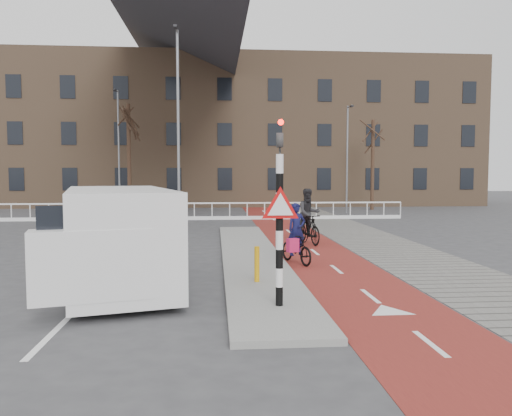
{
  "coord_description": "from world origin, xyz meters",
  "views": [
    {
      "loc": [
        -1.81,
        -11.31,
        2.64
      ],
      "look_at": [
        -0.47,
        5.0,
        1.5
      ],
      "focal_mm": 35.0,
      "sensor_mm": 36.0,
      "label": 1
    }
  ],
  "objects": [
    {
      "name": "van",
      "position": [
        -4.0,
        0.18,
        1.21
      ],
      "size": [
        3.38,
        5.69,
        2.29
      ],
      "rotation": [
        0.0,
        0.0,
        0.25
      ],
      "color": "silver",
      "rests_on": "ground"
    },
    {
      "name": "streetlight_near",
      "position": [
        -3.44,
        11.27,
        4.46
      ],
      "size": [
        0.12,
        0.12,
        8.92
      ],
      "primitive_type": "cylinder",
      "color": "slate",
      "rests_on": "ground"
    },
    {
      "name": "tree_right",
      "position": [
        9.53,
        23.99,
        3.24
      ],
      "size": [
        0.26,
        0.26,
        6.47
      ],
      "primitive_type": "cylinder",
      "color": "#331F16",
      "rests_on": "ground"
    },
    {
      "name": "cyclist_near",
      "position": [
        0.55,
        2.99,
        0.6
      ],
      "size": [
        1.13,
        1.77,
        1.77
      ],
      "rotation": [
        0.0,
        0.0,
        0.36
      ],
      "color": "black",
      "rests_on": "bike_lane"
    },
    {
      "name": "sidewalk",
      "position": [
        4.3,
        10.0,
        0.01
      ],
      "size": [
        3.0,
        60.0,
        0.01
      ],
      "primitive_type": "cube",
      "color": "slate",
      "rests_on": "ground"
    },
    {
      "name": "bike_lane",
      "position": [
        1.5,
        10.0,
        0.01
      ],
      "size": [
        2.5,
        60.0,
        0.01
      ],
      "primitive_type": "cube",
      "color": "maroon",
      "rests_on": "ground"
    },
    {
      "name": "railing",
      "position": [
        -5.0,
        17.0,
        0.31
      ],
      "size": [
        28.0,
        0.1,
        0.99
      ],
      "color": "silver",
      "rests_on": "ground"
    },
    {
      "name": "bollard",
      "position": [
        -0.85,
        0.13,
        0.53
      ],
      "size": [
        0.12,
        0.12,
        0.83
      ],
      "primitive_type": "cylinder",
      "color": "#E0A00C",
      "rests_on": "curb_island"
    },
    {
      "name": "streetlight_left",
      "position": [
        -8.19,
        22.61,
        4.05
      ],
      "size": [
        0.12,
        0.12,
        8.1
      ],
      "primitive_type": "cylinder",
      "color": "slate",
      "rests_on": "ground"
    },
    {
      "name": "tree_mid",
      "position": [
        -7.54,
        22.66,
        3.61
      ],
      "size": [
        0.27,
        0.27,
        7.23
      ],
      "primitive_type": "cylinder",
      "color": "#331F16",
      "rests_on": "ground"
    },
    {
      "name": "curb_island",
      "position": [
        -0.7,
        4.0,
        0.06
      ],
      "size": [
        1.8,
        16.0,
        0.12
      ],
      "primitive_type": "cube",
      "color": "gray",
      "rests_on": "ground"
    },
    {
      "name": "cyclist_far",
      "position": [
        1.64,
        6.91,
        0.86
      ],
      "size": [
        1.02,
        2.01,
        2.07
      ],
      "rotation": [
        0.0,
        0.0,
        0.24
      ],
      "color": "black",
      "rests_on": "bike_lane"
    },
    {
      "name": "ground",
      "position": [
        0.0,
        0.0,
        0.0
      ],
      "size": [
        120.0,
        120.0,
        0.0
      ],
      "primitive_type": "plane",
      "color": "#38383A",
      "rests_on": "ground"
    },
    {
      "name": "streetlight_right",
      "position": [
        6.88,
        21.13,
        3.52
      ],
      "size": [
        0.12,
        0.12,
        7.05
      ],
      "primitive_type": "cylinder",
      "color": "slate",
      "rests_on": "ground"
    },
    {
      "name": "townhouse_row",
      "position": [
        -3.0,
        32.0,
        7.81
      ],
      "size": [
        46.0,
        10.0,
        15.9
      ],
      "color": "#7F6047",
      "rests_on": "ground"
    },
    {
      "name": "traffic_signal",
      "position": [
        -0.6,
        -2.02,
        1.99
      ],
      "size": [
        0.8,
        0.8,
        3.68
      ],
      "color": "black",
      "rests_on": "curb_island"
    }
  ]
}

